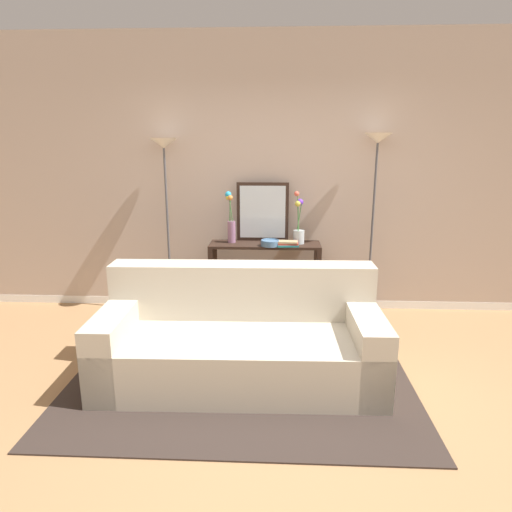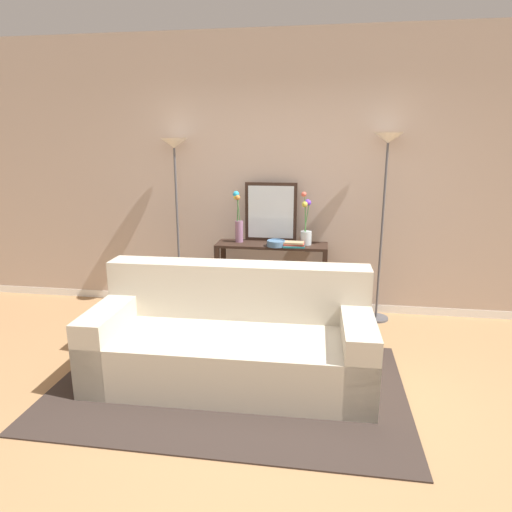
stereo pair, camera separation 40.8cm
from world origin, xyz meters
name	(u,v)px [view 1 (the left image)]	position (x,y,z in m)	size (l,w,h in m)	color
ground_plane	(277,420)	(0.00, 0.00, -0.01)	(16.00, 16.00, 0.02)	#9E754C
back_wall	(279,177)	(0.00, 2.26, 1.49)	(12.00, 0.15, 2.98)	white
area_rug	(239,386)	(-0.30, 0.40, 0.01)	(2.70, 1.70, 0.01)	#332823
couch	(241,341)	(-0.30, 0.56, 0.31)	(2.20, 0.98, 0.88)	#BCB29E
console_table	(265,267)	(-0.15, 1.93, 0.55)	(1.18, 0.36, 0.81)	black
floor_lamp_left	(165,178)	(-1.20, 1.99, 1.49)	(0.28, 0.28, 1.89)	#4C4C51
floor_lamp_right	(376,175)	(0.99, 1.99, 1.53)	(0.28, 0.28, 1.94)	#4C4C51
wall_mirror	(263,212)	(-0.18, 2.07, 1.12)	(0.56, 0.02, 0.63)	black
vase_tall_flowers	(231,223)	(-0.51, 1.96, 1.02)	(0.11, 0.10, 0.55)	gray
vase_short_flowers	(299,227)	(0.21, 1.95, 0.98)	(0.12, 0.13, 0.56)	silver
fruit_bowl	(270,243)	(-0.09, 1.82, 0.84)	(0.19, 0.19, 0.06)	#4C7093
book_stack	(288,244)	(0.09, 1.82, 0.83)	(0.23, 0.16, 0.05)	#1E7075
book_row_under_console	(237,309)	(-0.45, 1.93, 0.05)	(0.34, 0.17, 0.13)	silver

